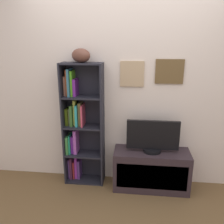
# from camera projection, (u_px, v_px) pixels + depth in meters

# --- Properties ---
(back_wall) EXTENTS (4.80, 0.08, 2.37)m
(back_wall) POSITION_uv_depth(u_px,v_px,m) (125.00, 94.00, 2.96)
(back_wall) COLOR silver
(back_wall) RESTS_ON ground
(bookshelf) EXTENTS (0.51, 0.25, 1.58)m
(bookshelf) POSITION_uv_depth(u_px,v_px,m) (80.00, 125.00, 3.02)
(bookshelf) COLOR black
(bookshelf) RESTS_ON ground
(football) EXTENTS (0.31, 0.27, 0.16)m
(football) POSITION_uv_depth(u_px,v_px,m) (81.00, 55.00, 2.73)
(football) COLOR brown
(football) RESTS_ON bookshelf
(tv_stand) EXTENTS (0.94, 0.36, 0.51)m
(tv_stand) POSITION_uv_depth(u_px,v_px,m) (151.00, 170.00, 2.98)
(tv_stand) COLOR #2D2228
(tv_stand) RESTS_ON ground
(television) EXTENTS (0.64, 0.22, 0.40)m
(television) POSITION_uv_depth(u_px,v_px,m) (153.00, 137.00, 2.86)
(television) COLOR black
(television) RESTS_ON tv_stand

